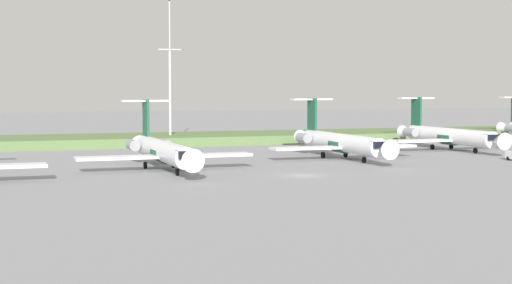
{
  "coord_description": "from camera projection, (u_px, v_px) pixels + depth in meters",
  "views": [
    {
      "loc": [
        -37.06,
        -87.99,
        10.48
      ],
      "look_at": [
        0.0,
        17.1,
        3.0
      ],
      "focal_mm": 55.54,
      "sensor_mm": 36.0,
      "label": 1
    }
  ],
  "objects": [
    {
      "name": "ground_plane",
      "position": [
        229.0,
        156.0,
        124.02
      ],
      "size": [
        500.0,
        500.0,
        0.0
      ],
      "primitive_type": "plane",
      "color": "gray"
    },
    {
      "name": "grass_berm",
      "position": [
        182.0,
        139.0,
        152.33
      ],
      "size": [
        320.0,
        20.0,
        1.71
      ],
      "primitive_type": "cube",
      "color": "#597542",
      "rests_on": "ground"
    },
    {
      "name": "regional_jet_third",
      "position": [
        162.0,
        150.0,
        103.0
      ],
      "size": [
        22.81,
        31.0,
        9.0
      ],
      "color": "white",
      "rests_on": "ground"
    },
    {
      "name": "regional_jet_fourth",
      "position": [
        340.0,
        142.0,
        119.21
      ],
      "size": [
        22.81,
        31.0,
        9.0
      ],
      "color": "white",
      "rests_on": "ground"
    },
    {
      "name": "regional_jet_fifth",
      "position": [
        448.0,
        135.0,
        135.89
      ],
      "size": [
        22.81,
        31.0,
        9.0
      ],
      "color": "white",
      "rests_on": "ground"
    },
    {
      "name": "antenna_mast",
      "position": [
        170.0,
        84.0,
        150.09
      ],
      "size": [
        4.4,
        0.5,
        27.51
      ],
      "color": "#B2B2B7",
      "rests_on": "ground"
    },
    {
      "name": "safety_cone_front_marker",
      "position": [
        507.0,
        157.0,
        118.33
      ],
      "size": [
        0.44,
        0.44,
        0.55
      ],
      "primitive_type": "cone",
      "color": "orange",
      "rests_on": "ground"
    }
  ]
}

